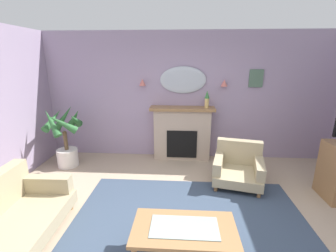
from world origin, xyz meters
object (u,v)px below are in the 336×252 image
at_px(coffee_table, 184,232).
at_px(armchair_near_fireplace, 238,166).
at_px(wall_sconce_right, 224,83).
at_px(potted_plant_corner_palm, 65,137).
at_px(fireplace, 182,134).
at_px(floral_couch, 0,225).
at_px(framed_picture, 256,78).
at_px(wall_mirror, 183,80).
at_px(mantel_vase_left, 207,99).
at_px(wall_sconce_left, 142,82).

xyz_separation_m(coffee_table, armchair_near_fireplace, (0.96, 1.81, -0.08)).
distance_m(wall_sconce_right, potted_plant_corner_palm, 3.41).
xyz_separation_m(wall_sconce_right, potted_plant_corner_palm, (-3.19, -0.61, -1.03)).
bearing_deg(fireplace, floral_couch, -126.92).
height_order(wall_sconce_right, floral_couch, wall_sconce_right).
height_order(wall_sconce_right, framed_picture, framed_picture).
bearing_deg(framed_picture, floral_couch, -140.93).
bearing_deg(wall_sconce_right, potted_plant_corner_palm, -169.10).
xyz_separation_m(coffee_table, floral_couch, (-2.10, 0.05, -0.06)).
height_order(wall_mirror, armchair_near_fireplace, wall_mirror).
bearing_deg(coffee_table, wall_mirror, 90.91).
bearing_deg(floral_couch, framed_picture, 39.07).
distance_m(wall_sconce_right, armchair_near_fireplace, 1.73).
bearing_deg(coffee_table, armchair_near_fireplace, 61.95).
bearing_deg(wall_mirror, mantel_vase_left, -18.78).
bearing_deg(potted_plant_corner_palm, wall_mirror, 15.85).
relative_size(fireplace, wall_sconce_right, 9.71).
relative_size(wall_mirror, potted_plant_corner_palm, 0.77).
bearing_deg(wall_sconce_right, floral_couch, -135.79).
height_order(mantel_vase_left, coffee_table, mantel_vase_left).
height_order(wall_mirror, coffee_table, wall_mirror).
height_order(fireplace, potted_plant_corner_palm, potted_plant_corner_palm).
bearing_deg(mantel_vase_left, wall_mirror, 161.22).
distance_m(wall_sconce_left, armchair_near_fireplace, 2.54).
bearing_deg(wall_sconce_left, fireplace, -6.16).
xyz_separation_m(wall_sconce_right, armchair_near_fireplace, (0.16, -1.07, -1.35)).
relative_size(floral_couch, armchair_near_fireplace, 1.78).
xyz_separation_m(wall_mirror, armchair_near_fireplace, (1.01, -1.12, -1.40)).
distance_m(fireplace, coffee_table, 2.79).
bearing_deg(wall_sconce_left, framed_picture, 1.46).
xyz_separation_m(armchair_near_fireplace, potted_plant_corner_palm, (-3.35, 0.45, 0.33)).
distance_m(wall_mirror, coffee_table, 3.21).
xyz_separation_m(framed_picture, coffee_table, (-1.45, -2.93, -1.37)).
height_order(mantel_vase_left, framed_picture, framed_picture).
bearing_deg(armchair_near_fireplace, potted_plant_corner_palm, 172.29).
bearing_deg(framed_picture, wall_sconce_right, -174.73).
xyz_separation_m(fireplace, wall_mirror, (0.00, 0.14, 1.14)).
bearing_deg(potted_plant_corner_palm, mantel_vase_left, 9.87).
distance_m(wall_sconce_left, framed_picture, 2.35).
xyz_separation_m(fireplace, wall_sconce_left, (-0.85, 0.09, 1.09)).
bearing_deg(wall_mirror, wall_sconce_right, -3.37).
bearing_deg(armchair_near_fireplace, framed_picture, 66.44).
xyz_separation_m(mantel_vase_left, wall_mirror, (-0.50, 0.17, 0.36)).
bearing_deg(wall_mirror, potted_plant_corner_palm, -164.15).
relative_size(wall_sconce_right, armchair_near_fireplace, 0.14).
bearing_deg(wall_sconce_right, framed_picture, 5.27).
distance_m(wall_sconce_left, coffee_table, 3.27).
relative_size(wall_sconce_right, floral_couch, 0.08).
bearing_deg(coffee_table, mantel_vase_left, 80.64).
distance_m(mantel_vase_left, floral_couch, 3.86).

